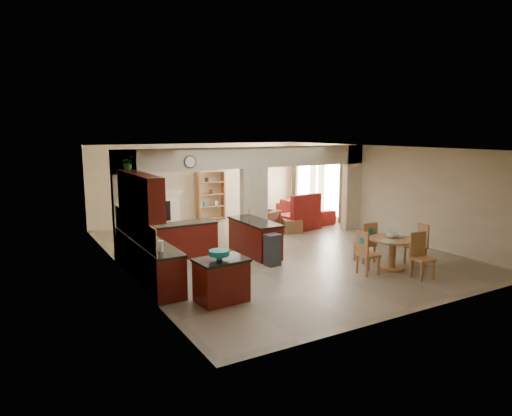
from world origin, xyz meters
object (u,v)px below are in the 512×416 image
sofa (304,211)px  kitchen_island (221,280)px  dining_table (393,249)px  armchair (265,221)px

sofa → kitchen_island: bearing=133.1°
dining_table → armchair: bearing=95.5°
sofa → dining_table: bearing=163.4°
dining_table → sofa: (1.75, 5.96, -0.15)m
kitchen_island → armchair: kitchen_island is taller
kitchen_island → dining_table: 4.40m
sofa → armchair: size_ratio=3.11×
sofa → armchair: bearing=111.8°
dining_table → armchair: 5.08m
armchair → kitchen_island: bearing=23.2°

